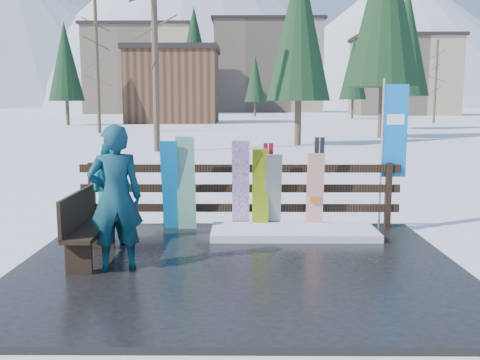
{
  "coord_description": "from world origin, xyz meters",
  "views": [
    {
      "loc": [
        0.06,
        -7.04,
        2.26
      ],
      "look_at": [
        0.01,
        1.0,
        1.1
      ],
      "focal_mm": 40.0,
      "sensor_mm": 36.0,
      "label": 1
    }
  ],
  "objects_px": {
    "person_back": "(111,192)",
    "bench": "(86,224)",
    "person_front": "(115,198)",
    "snowboard_3": "(241,185)",
    "snowboard_4": "(273,192)",
    "snowboard_0": "(170,186)",
    "snowboard_1": "(186,184)",
    "rental_flag": "(392,136)",
    "snowboard_5": "(315,192)",
    "snowboard_2": "(260,190)"
  },
  "relations": [
    {
      "from": "rental_flag",
      "to": "person_back",
      "type": "relative_size",
      "value": 1.64
    },
    {
      "from": "snowboard_3",
      "to": "rental_flag",
      "type": "height_order",
      "value": "rental_flag"
    },
    {
      "from": "bench",
      "to": "snowboard_5",
      "type": "xyz_separation_m",
      "value": [
        3.41,
        1.81,
        0.16
      ]
    },
    {
      "from": "snowboard_3",
      "to": "snowboard_5",
      "type": "xyz_separation_m",
      "value": [
        1.27,
        0.0,
        -0.11
      ]
    },
    {
      "from": "snowboard_3",
      "to": "snowboard_4",
      "type": "height_order",
      "value": "snowboard_3"
    },
    {
      "from": "rental_flag",
      "to": "person_back",
      "type": "distance_m",
      "value": 4.84
    },
    {
      "from": "bench",
      "to": "snowboard_2",
      "type": "bearing_deg",
      "value": 36.14
    },
    {
      "from": "snowboard_0",
      "to": "rental_flag",
      "type": "relative_size",
      "value": 0.61
    },
    {
      "from": "person_back",
      "to": "bench",
      "type": "bearing_deg",
      "value": 103.13
    },
    {
      "from": "snowboard_2",
      "to": "snowboard_3",
      "type": "relative_size",
      "value": 0.89
    },
    {
      "from": "bench",
      "to": "snowboard_3",
      "type": "xyz_separation_m",
      "value": [
        2.14,
        1.81,
        0.27
      ]
    },
    {
      "from": "snowboard_3",
      "to": "snowboard_2",
      "type": "bearing_deg",
      "value": -0.0
    },
    {
      "from": "snowboard_5",
      "to": "rental_flag",
      "type": "height_order",
      "value": "rental_flag"
    },
    {
      "from": "snowboard_3",
      "to": "snowboard_4",
      "type": "distance_m",
      "value": 0.57
    },
    {
      "from": "snowboard_3",
      "to": "person_front",
      "type": "xyz_separation_m",
      "value": [
        -1.62,
        -2.17,
        0.17
      ]
    },
    {
      "from": "bench",
      "to": "person_front",
      "type": "height_order",
      "value": "person_front"
    },
    {
      "from": "snowboard_2",
      "to": "snowboard_5",
      "type": "distance_m",
      "value": 0.94
    },
    {
      "from": "bench",
      "to": "snowboard_2",
      "type": "distance_m",
      "value": 3.07
    },
    {
      "from": "bench",
      "to": "snowboard_0",
      "type": "distance_m",
      "value": 2.05
    },
    {
      "from": "bench",
      "to": "snowboard_4",
      "type": "xyz_separation_m",
      "value": [
        2.7,
        1.81,
        0.15
      ]
    },
    {
      "from": "snowboard_2",
      "to": "snowboard_3",
      "type": "distance_m",
      "value": 0.35
    },
    {
      "from": "snowboard_5",
      "to": "person_front",
      "type": "xyz_separation_m",
      "value": [
        -2.9,
        -2.17,
        0.28
      ]
    },
    {
      "from": "snowboard_0",
      "to": "person_front",
      "type": "height_order",
      "value": "person_front"
    },
    {
      "from": "snowboard_2",
      "to": "person_back",
      "type": "height_order",
      "value": "person_back"
    },
    {
      "from": "person_front",
      "to": "snowboard_3",
      "type": "bearing_deg",
      "value": -142.6
    },
    {
      "from": "snowboard_3",
      "to": "snowboard_5",
      "type": "distance_m",
      "value": 1.28
    },
    {
      "from": "snowboard_0",
      "to": "person_front",
      "type": "relative_size",
      "value": 0.83
    },
    {
      "from": "snowboard_5",
      "to": "person_front",
      "type": "distance_m",
      "value": 3.63
    },
    {
      "from": "person_front",
      "to": "snowboard_5",
      "type": "bearing_deg",
      "value": -158.97
    },
    {
      "from": "bench",
      "to": "person_back",
      "type": "xyz_separation_m",
      "value": [
        0.09,
        1.09,
        0.28
      ]
    },
    {
      "from": "snowboard_0",
      "to": "snowboard_1",
      "type": "distance_m",
      "value": 0.27
    },
    {
      "from": "snowboard_1",
      "to": "rental_flag",
      "type": "relative_size",
      "value": 0.63
    },
    {
      "from": "person_back",
      "to": "snowboard_2",
      "type": "bearing_deg",
      "value": -145.42
    },
    {
      "from": "person_front",
      "to": "snowboard_0",
      "type": "bearing_deg",
      "value": -116.71
    },
    {
      "from": "snowboard_1",
      "to": "snowboard_0",
      "type": "bearing_deg",
      "value": 180.0
    },
    {
      "from": "bench",
      "to": "rental_flag",
      "type": "height_order",
      "value": "rental_flag"
    },
    {
      "from": "snowboard_0",
      "to": "rental_flag",
      "type": "bearing_deg",
      "value": 4.03
    },
    {
      "from": "rental_flag",
      "to": "snowboard_4",
      "type": "bearing_deg",
      "value": -172.54
    },
    {
      "from": "rental_flag",
      "to": "person_back",
      "type": "xyz_separation_m",
      "value": [
        -4.67,
        -0.99,
        -0.81
      ]
    },
    {
      "from": "snowboard_5",
      "to": "rental_flag",
      "type": "relative_size",
      "value": 0.52
    },
    {
      "from": "snowboard_4",
      "to": "person_front",
      "type": "bearing_deg",
      "value": -135.11
    },
    {
      "from": "rental_flag",
      "to": "person_front",
      "type": "height_order",
      "value": "rental_flag"
    },
    {
      "from": "snowboard_5",
      "to": "rental_flag",
      "type": "xyz_separation_m",
      "value": [
        1.35,
        0.27,
        0.93
      ]
    },
    {
      "from": "snowboard_1",
      "to": "snowboard_4",
      "type": "distance_m",
      "value": 1.5
    },
    {
      "from": "snowboard_1",
      "to": "snowboard_5",
      "type": "xyz_separation_m",
      "value": [
        2.21,
        0.0,
        -0.14
      ]
    },
    {
      "from": "snowboard_5",
      "to": "person_front",
      "type": "relative_size",
      "value": 0.71
    },
    {
      "from": "snowboard_5",
      "to": "snowboard_4",
      "type": "bearing_deg",
      "value": 180.0
    },
    {
      "from": "snowboard_0",
      "to": "snowboard_5",
      "type": "xyz_separation_m",
      "value": [
        2.48,
        0.0,
        -0.11
      ]
    },
    {
      "from": "snowboard_4",
      "to": "rental_flag",
      "type": "relative_size",
      "value": 0.53
    },
    {
      "from": "snowboard_2",
      "to": "snowboard_4",
      "type": "bearing_deg",
      "value": 0.0
    }
  ]
}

